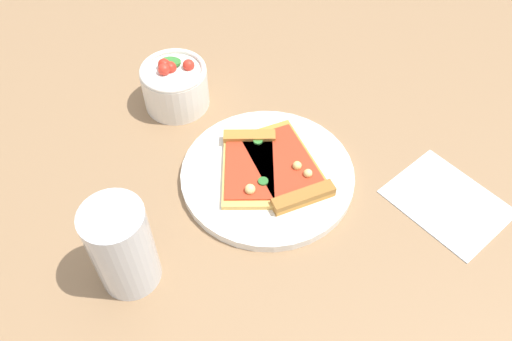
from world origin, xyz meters
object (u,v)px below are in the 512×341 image
object	(u,v)px
plate	(268,174)
paper_napkin	(447,202)
soda_glass	(123,249)
pizza_slice_far	(287,170)
pizza_slice_near	(250,163)
salad_bowl	(175,85)

from	to	relation	value
plate	paper_napkin	size ratio (longest dim) A/B	1.64
soda_glass	paper_napkin	xyz separation A→B (m)	(-0.25, -0.38, -0.06)
pizza_slice_far	pizza_slice_near	bearing A→B (deg)	29.62
pizza_slice_near	salad_bowl	size ratio (longest dim) A/B	1.45
pizza_slice_near	paper_napkin	world-z (taller)	pizza_slice_near
plate	soda_glass	distance (m)	0.25
pizza_slice_near	salad_bowl	world-z (taller)	salad_bowl
plate	salad_bowl	xyz separation A→B (m)	(0.22, -0.02, 0.03)
plate	paper_napkin	distance (m)	0.26
pizza_slice_near	soda_glass	world-z (taller)	soda_glass
salad_bowl	soda_glass	size ratio (longest dim) A/B	0.80
pizza_slice_near	paper_napkin	distance (m)	0.29
salad_bowl	paper_napkin	bearing A→B (deg)	-165.12
pizza_slice_far	paper_napkin	distance (m)	0.23
plate	paper_napkin	world-z (taller)	plate
pizza_slice_near	soda_glass	bearing A→B (deg)	90.45
paper_napkin	pizza_slice_near	bearing A→B (deg)	30.64
pizza_slice_near	pizza_slice_far	bearing A→B (deg)	-150.38
salad_bowl	soda_glass	bearing A→B (deg)	126.89
plate	soda_glass	bearing A→B (deg)	83.94
plate	pizza_slice_near	bearing A→B (deg)	21.90
plate	salad_bowl	bearing A→B (deg)	-5.06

